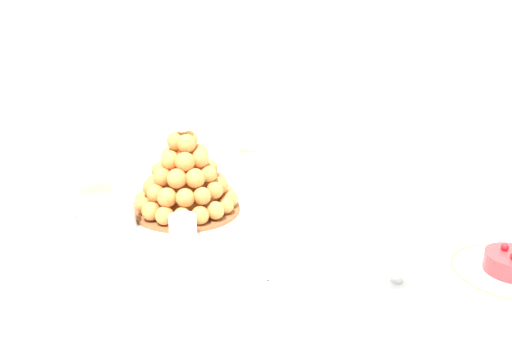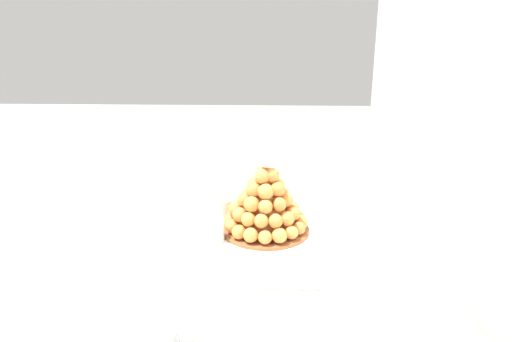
{
  "view_description": "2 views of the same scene",
  "coord_description": "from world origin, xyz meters",
  "px_view_note": "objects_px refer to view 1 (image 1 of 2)",
  "views": [
    {
      "loc": [
        0.31,
        -0.87,
        1.2
      ],
      "look_at": [
        -0.04,
        0.04,
        0.87
      ],
      "focal_mm": 36.85,
      "sensor_mm": 36.0,
      "label": 1
    },
    {
      "loc": [
        0.98,
        0.09,
        1.3
      ],
      "look_at": [
        -0.14,
        0.06,
        0.93
      ],
      "focal_mm": 34.03,
      "sensor_mm": 36.0,
      "label": 2
    }
  ],
  "objects_px": {
    "macaron_goblet": "(406,192)",
    "wine_glass": "(250,139)",
    "serving_tray": "(175,218)",
    "dessert_cup_mid_right": "(252,243)",
    "dessert_cup_centre": "(183,229)",
    "creme_brulee_ramekin": "(97,194)",
    "dessert_cup_left": "(62,206)",
    "croquembouche": "(185,177)",
    "fruit_tart_plate": "(512,268)",
    "dessert_cup_mid_left": "(121,216)"
  },
  "relations": [
    {
      "from": "macaron_goblet",
      "to": "wine_glass",
      "type": "bearing_deg",
      "value": 137.47
    },
    {
      "from": "serving_tray",
      "to": "macaron_goblet",
      "type": "distance_m",
      "value": 0.52
    },
    {
      "from": "croquembouche",
      "to": "dessert_cup_centre",
      "type": "bearing_deg",
      "value": -64.65
    },
    {
      "from": "creme_brulee_ramekin",
      "to": "wine_glass",
      "type": "relative_size",
      "value": 0.57
    },
    {
      "from": "dessert_cup_mid_left",
      "to": "fruit_tart_plate",
      "type": "bearing_deg",
      "value": 7.22
    },
    {
      "from": "creme_brulee_ramekin",
      "to": "fruit_tart_plate",
      "type": "xyz_separation_m",
      "value": [
        0.88,
        -0.02,
        -0.01
      ]
    },
    {
      "from": "dessert_cup_centre",
      "to": "creme_brulee_ramekin",
      "type": "xyz_separation_m",
      "value": [
        -0.29,
        0.12,
        -0.01
      ]
    },
    {
      "from": "wine_glass",
      "to": "fruit_tart_plate",
      "type": "bearing_deg",
      "value": -24.8
    },
    {
      "from": "dessert_cup_left",
      "to": "wine_glass",
      "type": "height_order",
      "value": "wine_glass"
    },
    {
      "from": "dessert_cup_mid_right",
      "to": "fruit_tart_plate",
      "type": "relative_size",
      "value": 0.24
    },
    {
      "from": "croquembouche",
      "to": "dessert_cup_left",
      "type": "distance_m",
      "value": 0.27
    },
    {
      "from": "creme_brulee_ramekin",
      "to": "serving_tray",
      "type": "bearing_deg",
      "value": -6.37
    },
    {
      "from": "dessert_cup_left",
      "to": "macaron_goblet",
      "type": "bearing_deg",
      "value": -0.82
    },
    {
      "from": "dessert_cup_mid_right",
      "to": "dessert_cup_mid_left",
      "type": "bearing_deg",
      "value": 178.0
    },
    {
      "from": "dessert_cup_centre",
      "to": "dessert_cup_mid_right",
      "type": "distance_m",
      "value": 0.15
    },
    {
      "from": "dessert_cup_left",
      "to": "creme_brulee_ramekin",
      "type": "relative_size",
      "value": 0.63
    },
    {
      "from": "dessert_cup_centre",
      "to": "dessert_cup_mid_right",
      "type": "bearing_deg",
      "value": -1.18
    },
    {
      "from": "creme_brulee_ramekin",
      "to": "macaron_goblet",
      "type": "relative_size",
      "value": 0.35
    },
    {
      "from": "croquembouche",
      "to": "macaron_goblet",
      "type": "relative_size",
      "value": 0.89
    },
    {
      "from": "wine_glass",
      "to": "creme_brulee_ramekin",
      "type": "bearing_deg",
      "value": -137.24
    },
    {
      "from": "dessert_cup_centre",
      "to": "wine_glass",
      "type": "relative_size",
      "value": 0.34
    },
    {
      "from": "creme_brulee_ramekin",
      "to": "macaron_goblet",
      "type": "distance_m",
      "value": 0.72
    },
    {
      "from": "serving_tray",
      "to": "dessert_cup_left",
      "type": "relative_size",
      "value": 10.04
    },
    {
      "from": "dessert_cup_left",
      "to": "macaron_goblet",
      "type": "distance_m",
      "value": 0.72
    },
    {
      "from": "croquembouche",
      "to": "wine_glass",
      "type": "height_order",
      "value": "croquembouche"
    },
    {
      "from": "macaron_goblet",
      "to": "fruit_tart_plate",
      "type": "bearing_deg",
      "value": 29.85
    },
    {
      "from": "croquembouche",
      "to": "dessert_cup_mid_right",
      "type": "relative_size",
      "value": 4.77
    },
    {
      "from": "dessert_cup_mid_left",
      "to": "macaron_goblet",
      "type": "xyz_separation_m",
      "value": [
        0.56,
        -0.01,
        0.13
      ]
    },
    {
      "from": "dessert_cup_left",
      "to": "dessert_cup_mid_right",
      "type": "height_order",
      "value": "dessert_cup_left"
    },
    {
      "from": "dessert_cup_mid_left",
      "to": "dessert_cup_mid_right",
      "type": "height_order",
      "value": "dessert_cup_mid_left"
    },
    {
      "from": "serving_tray",
      "to": "dessert_cup_mid_left",
      "type": "height_order",
      "value": "dessert_cup_mid_left"
    },
    {
      "from": "serving_tray",
      "to": "macaron_goblet",
      "type": "height_order",
      "value": "macaron_goblet"
    },
    {
      "from": "dessert_cup_left",
      "to": "creme_brulee_ramekin",
      "type": "distance_m",
      "value": 0.11
    },
    {
      "from": "macaron_goblet",
      "to": "wine_glass",
      "type": "relative_size",
      "value": 1.64
    },
    {
      "from": "dessert_cup_centre",
      "to": "creme_brulee_ramekin",
      "type": "height_order",
      "value": "dessert_cup_centre"
    },
    {
      "from": "croquembouche",
      "to": "dessert_cup_centre",
      "type": "xyz_separation_m",
      "value": [
        0.06,
        -0.13,
        -0.06
      ]
    },
    {
      "from": "serving_tray",
      "to": "fruit_tart_plate",
      "type": "xyz_separation_m",
      "value": [
        0.67,
        0.01,
        0.01
      ]
    },
    {
      "from": "dessert_cup_mid_right",
      "to": "dessert_cup_centre",
      "type": "bearing_deg",
      "value": 178.82
    },
    {
      "from": "macaron_goblet",
      "to": "fruit_tart_plate",
      "type": "height_order",
      "value": "macaron_goblet"
    },
    {
      "from": "dessert_cup_mid_left",
      "to": "fruit_tart_plate",
      "type": "height_order",
      "value": "dessert_cup_mid_left"
    },
    {
      "from": "dessert_cup_mid_right",
      "to": "creme_brulee_ramekin",
      "type": "height_order",
      "value": "dessert_cup_mid_right"
    },
    {
      "from": "serving_tray",
      "to": "dessert_cup_centre",
      "type": "bearing_deg",
      "value": -52.83
    },
    {
      "from": "dessert_cup_mid_right",
      "to": "wine_glass",
      "type": "bearing_deg",
      "value": 112.05
    },
    {
      "from": "dessert_cup_mid_right",
      "to": "fruit_tart_plate",
      "type": "xyz_separation_m",
      "value": [
        0.45,
        0.1,
        -0.02
      ]
    },
    {
      "from": "fruit_tart_plate",
      "to": "wine_glass",
      "type": "bearing_deg",
      "value": 155.2
    },
    {
      "from": "fruit_tart_plate",
      "to": "wine_glass",
      "type": "xyz_separation_m",
      "value": [
        -0.6,
        0.28,
        0.1
      ]
    },
    {
      "from": "serving_tray",
      "to": "dessert_cup_mid_right",
      "type": "relative_size",
      "value": 11.78
    },
    {
      "from": "serving_tray",
      "to": "dessert_cup_mid_right",
      "type": "bearing_deg",
      "value": -24.28
    },
    {
      "from": "dessert_cup_left",
      "to": "dessert_cup_mid_left",
      "type": "xyz_separation_m",
      "value": [
        0.15,
        0.0,
        -0.0
      ]
    },
    {
      "from": "dessert_cup_left",
      "to": "dessert_cup_mid_left",
      "type": "relative_size",
      "value": 0.96
    }
  ]
}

